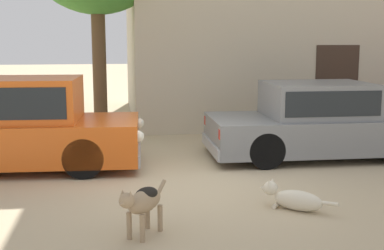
# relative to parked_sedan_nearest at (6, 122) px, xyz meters

# --- Properties ---
(ground_plane) EXTENTS (80.00, 80.00, 0.00)m
(ground_plane) POSITION_rel_parked_sedan_nearest_xyz_m (2.98, -1.43, -0.82)
(ground_plane) COLOR tan
(parked_sedan_nearest) EXTENTS (4.64, 1.99, 1.59)m
(parked_sedan_nearest) POSITION_rel_parked_sedan_nearest_xyz_m (0.00, 0.00, 0.00)
(parked_sedan_nearest) COLOR #D15619
(parked_sedan_nearest) RESTS_ON ground_plane
(parked_sedan_second) EXTENTS (4.34, 1.89, 1.43)m
(parked_sedan_second) POSITION_rel_parked_sedan_nearest_xyz_m (5.70, 0.08, -0.12)
(parked_sedan_second) COLOR slate
(parked_sedan_second) RESTS_ON ground_plane
(stray_dog_spotted) EXTENTS (0.88, 0.75, 0.38)m
(stray_dog_spotted) POSITION_rel_parked_sedan_nearest_xyz_m (4.17, -2.86, -0.67)
(stray_dog_spotted) COLOR beige
(stray_dog_spotted) RESTS_ON ground_plane
(stray_dog_tan) EXTENTS (0.62, 0.80, 0.63)m
(stray_dog_tan) POSITION_rel_parked_sedan_nearest_xyz_m (2.15, -3.49, -0.40)
(stray_dog_tan) COLOR #997F60
(stray_dog_tan) RESTS_ON ground_plane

